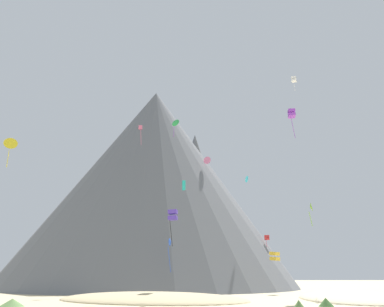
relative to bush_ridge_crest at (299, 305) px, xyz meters
The scene contains 20 objects.
dune_foreground_left 21.20m from the bush_ridge_crest, 135.39° to the left, with size 26.27×18.21×1.97m, color #C6B284.
dune_foreground_right 20.71m from the bush_ridge_crest, 55.03° to the left, with size 25.66×13.58×2.03m, color beige.
bush_ridge_crest is the anchor object (origin of this frame).
bush_near_left 28.85m from the bush_ridge_crest, behind, with size 2.55×2.55×0.78m, color #668C4C.
bush_mid_center 5.84m from the bush_ridge_crest, 46.78° to the left, with size 1.58×1.58×0.87m, color #477238.
rock_massif 69.06m from the bush_ridge_crest, 107.16° to the left, with size 84.40×84.40×53.77m.
kite_lime_low 23.66m from the bush_ridge_crest, 66.30° to the left, with size 0.84×1.42×3.56m.
kite_white_high 52.76m from the bush_ridge_crest, 69.77° to the left, with size 1.28×1.29×3.22m.
kite_pink_high 57.41m from the bush_ridge_crest, 96.76° to the left, with size 1.78×0.97×1.86m.
kite_green_high 39.19m from the bush_ridge_crest, 117.95° to the left, with size 1.60×1.34×3.49m.
kite_blue_low 31.58m from the bush_ridge_crest, 115.87° to the left, with size 0.78×1.34×5.74m.
kite_gold_low 31.50m from the bush_ridge_crest, 80.92° to the left, with size 1.89×1.89×1.58m.
kite_yellow_mid 43.40m from the bush_ridge_crest, 159.52° to the left, with size 2.04×1.59×4.44m.
kite_teal_mid 23.82m from the bush_ridge_crest, 126.04° to the left, with size 0.48×0.84×1.48m.
kite_violet_high 42.28m from the bush_ridge_crest, 71.37° to the left, with size 1.43×1.47×5.66m.
kite_orange_mid 54.60m from the bush_ridge_crest, 115.47° to the left, with size 0.49×0.76×0.98m.
kite_rainbow_high 54.79m from the bush_ridge_crest, 118.59° to the left, with size 0.83×0.85×4.43m.
kite_indigo_low 25.21m from the bush_ridge_crest, 123.99° to the left, with size 1.50×1.48×5.33m.
kite_red_low 49.39m from the bush_ridge_crest, 81.37° to the left, with size 1.31×1.30×2.99m.
kite_cyan_mid 51.69m from the bush_ridge_crest, 86.37° to the left, with size 1.44×1.70×1.55m.
Camera 1 is at (-1.21, -25.96, 3.16)m, focal length 34.63 mm.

